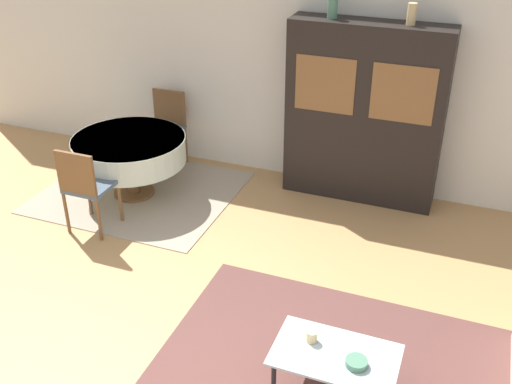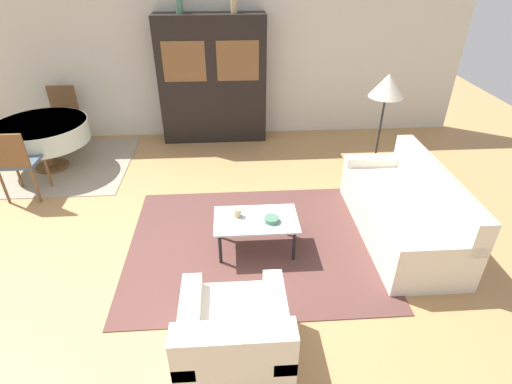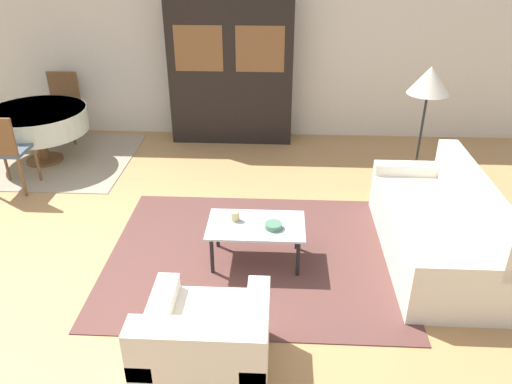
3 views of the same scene
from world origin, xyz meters
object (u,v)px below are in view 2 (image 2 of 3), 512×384
Objects in this scene: couch at (405,213)px; dining_chair_far at (63,112)px; dining_chair_near at (16,160)px; display_cabinet at (213,80)px; armchair at (235,342)px; dining_table at (42,132)px; vase_tall at (179,3)px; floor_lamp at (387,89)px; vase_short at (234,5)px; coffee_table at (256,222)px; cup at (237,213)px; bowl at (272,219)px.

dining_chair_far reaches higher than couch.
dining_chair_near is 1.74m from dining_chair_far.
dining_chair_near is at bearing -143.83° from display_cabinet.
armchair is 0.70× the size of dining_table.
vase_tall is at bearing 98.49° from armchair.
couch is at bearing -47.65° from vase_tall.
dining_chair_far is at bearing 90.00° from dining_table.
vase_tall is (2.05, 0.95, 1.60)m from dining_table.
floor_lamp is 2.63m from vase_short.
armchair is at bearing -124.75° from floor_lamp.
display_cabinet reaches higher than dining_chair_near.
floor_lamp reaches higher than coffee_table.
display_cabinet is 1.24m from vase_tall.
dining_chair_far is at bearing -177.66° from vase_tall.
dining_chair_near is at bearing -147.62° from vase_short.
display_cabinet is (-2.24, 2.93, 0.72)m from couch.
display_cabinet is 9.45× the size of vase_short.
dining_chair_far is (0.00, 1.74, 0.00)m from dining_chair_near.
cup is at bearing -23.35° from dining_chair_near.
dining_chair_near is 3.18m from vase_tall.
bowl is at bearing -77.93° from display_cabinet.
display_cabinet reaches higher than coffee_table.
floor_lamp reaches higher than cup.
floor_lamp is at bearing 3.12° from dining_chair_near.
dining_table is 4.91m from floor_lamp.
display_cabinet is at bearing 99.37° from coffee_table.
coffee_table is 3.71m from vase_tall.
armchair is at bearing -52.84° from dining_table.
vase_tall reaches higher than cup.
floor_lamp is at bearing -3.86° from couch.
cup is 0.33× the size of vase_tall.
cup is 0.38m from bowl.
display_cabinet reaches higher than bowl.
couch is 9.09× the size of vase_short.
vase_tall reaches higher than coffee_table.
vase_tall reaches higher than bowl.
couch is 0.96× the size of display_cabinet.
coffee_table is at bearing 161.49° from bowl.
display_cabinet is (-0.51, 3.09, 0.66)m from coffee_table.
dining_table is 2.77m from vase_tall.
dining_table is 0.87m from dining_chair_far.
vase_tall is (-0.94, 3.09, 1.82)m from coffee_table.
floor_lamp reaches higher than dining_chair_far.
couch is 1.30× the size of floor_lamp.
cup is (2.80, -1.21, -0.11)m from dining_chair_near.
coffee_table is at bearing -87.63° from vase_short.
vase_tall is (-0.43, 0.00, 1.16)m from display_cabinet.
cup is (0.06, 1.53, 0.16)m from armchair.
cup is at bearing -76.16° from vase_tall.
coffee_table is (0.26, 1.47, 0.07)m from armchair.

